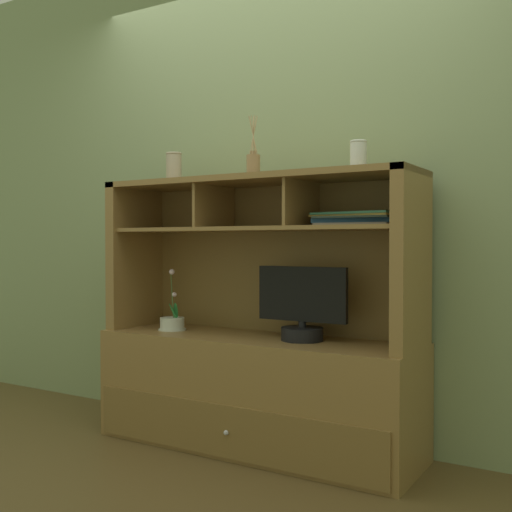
{
  "coord_description": "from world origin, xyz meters",
  "views": [
    {
      "loc": [
        1.63,
        -2.69,
        1.04
      ],
      "look_at": [
        0.0,
        0.0,
        0.98
      ],
      "focal_mm": 43.61,
      "sensor_mm": 36.0,
      "label": 1
    }
  ],
  "objects_px": {
    "tv_monitor": "(302,310)",
    "ceramic_vase": "(358,156)",
    "potted_orchid": "(172,323)",
    "magazine_stack_left": "(357,219)",
    "diffuser_bottle": "(253,165)",
    "media_console": "(257,365)",
    "accent_vase": "(174,168)"
  },
  "relations": [
    {
      "from": "media_console",
      "to": "diffuser_bottle",
      "type": "distance_m",
      "value": 1.02
    },
    {
      "from": "diffuser_bottle",
      "to": "ceramic_vase",
      "type": "distance_m",
      "value": 0.54
    },
    {
      "from": "media_console",
      "to": "ceramic_vase",
      "type": "relative_size",
      "value": 11.66
    },
    {
      "from": "tv_monitor",
      "to": "ceramic_vase",
      "type": "height_order",
      "value": "ceramic_vase"
    },
    {
      "from": "ceramic_vase",
      "to": "magazine_stack_left",
      "type": "bearing_deg",
      "value": 119.63
    },
    {
      "from": "media_console",
      "to": "magazine_stack_left",
      "type": "relative_size",
      "value": 3.79
    },
    {
      "from": "tv_monitor",
      "to": "ceramic_vase",
      "type": "distance_m",
      "value": 0.78
    },
    {
      "from": "media_console",
      "to": "potted_orchid",
      "type": "relative_size",
      "value": 5.0
    },
    {
      "from": "media_console",
      "to": "tv_monitor",
      "type": "xyz_separation_m",
      "value": [
        0.26,
        -0.0,
        0.3
      ]
    },
    {
      "from": "magazine_stack_left",
      "to": "accent_vase",
      "type": "distance_m",
      "value": 1.11
    },
    {
      "from": "diffuser_bottle",
      "to": "ceramic_vase",
      "type": "bearing_deg",
      "value": 4.94
    },
    {
      "from": "tv_monitor",
      "to": "ceramic_vase",
      "type": "xyz_separation_m",
      "value": [
        0.28,
        0.02,
        0.73
      ]
    },
    {
      "from": "potted_orchid",
      "to": "magazine_stack_left",
      "type": "relative_size",
      "value": 0.76
    },
    {
      "from": "media_console",
      "to": "magazine_stack_left",
      "type": "bearing_deg",
      "value": 3.69
    },
    {
      "from": "potted_orchid",
      "to": "magazine_stack_left",
      "type": "height_order",
      "value": "magazine_stack_left"
    },
    {
      "from": "diffuser_bottle",
      "to": "ceramic_vase",
      "type": "xyz_separation_m",
      "value": [
        0.54,
        0.05,
        0.01
      ]
    },
    {
      "from": "tv_monitor",
      "to": "diffuser_bottle",
      "type": "distance_m",
      "value": 0.76
    },
    {
      "from": "tv_monitor",
      "to": "accent_vase",
      "type": "distance_m",
      "value": 1.09
    },
    {
      "from": "magazine_stack_left",
      "to": "ceramic_vase",
      "type": "height_order",
      "value": "ceramic_vase"
    },
    {
      "from": "potted_orchid",
      "to": "accent_vase",
      "type": "xyz_separation_m",
      "value": [
        -0.03,
        0.06,
        0.85
      ]
    },
    {
      "from": "tv_monitor",
      "to": "diffuser_bottle",
      "type": "bearing_deg",
      "value": -173.69
    },
    {
      "from": "media_console",
      "to": "accent_vase",
      "type": "height_order",
      "value": "accent_vase"
    },
    {
      "from": "potted_orchid",
      "to": "diffuser_bottle",
      "type": "height_order",
      "value": "diffuser_bottle"
    },
    {
      "from": "magazine_stack_left",
      "to": "diffuser_bottle",
      "type": "bearing_deg",
      "value": -172.85
    },
    {
      "from": "magazine_stack_left",
      "to": "ceramic_vase",
      "type": "distance_m",
      "value": 0.29
    },
    {
      "from": "tv_monitor",
      "to": "accent_vase",
      "type": "bearing_deg",
      "value": 178.97
    },
    {
      "from": "tv_monitor",
      "to": "magazine_stack_left",
      "type": "height_order",
      "value": "magazine_stack_left"
    },
    {
      "from": "magazine_stack_left",
      "to": "ceramic_vase",
      "type": "relative_size",
      "value": 3.07
    },
    {
      "from": "media_console",
      "to": "tv_monitor",
      "type": "distance_m",
      "value": 0.4
    },
    {
      "from": "potted_orchid",
      "to": "ceramic_vase",
      "type": "relative_size",
      "value": 2.33
    },
    {
      "from": "magazine_stack_left",
      "to": "media_console",
      "type": "bearing_deg",
      "value": -176.31
    },
    {
      "from": "media_console",
      "to": "ceramic_vase",
      "type": "xyz_separation_m",
      "value": [
        0.54,
        0.01,
        1.03
      ]
    }
  ]
}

